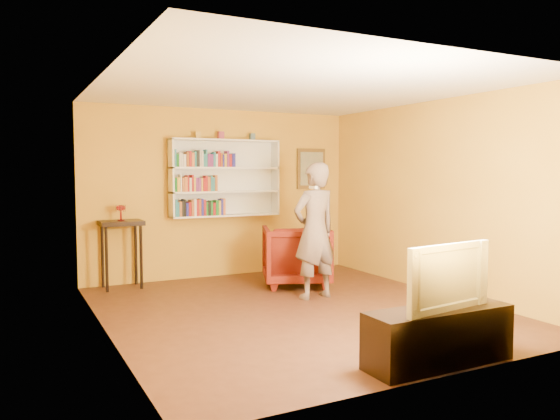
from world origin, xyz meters
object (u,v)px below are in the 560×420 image
object	(u,v)px
console_table	(121,232)
armchair	(296,255)
tv_cabinet	(439,336)
bookshelf	(224,178)
television	(440,276)
ruby_lustre	(121,209)
person	(315,231)

from	to	relation	value
console_table	armchair	xyz separation A→B (m)	(2.37, -0.97, -0.37)
console_table	armchair	world-z (taller)	console_table
armchair	tv_cabinet	bearing A→B (deg)	103.73
tv_cabinet	armchair	bearing A→B (deg)	82.03
bookshelf	television	size ratio (longest dim) A/B	1.77
bookshelf	armchair	size ratio (longest dim) A/B	1.83
armchair	television	distance (m)	3.58
ruby_lustre	person	xyz separation A→B (m)	(2.19, -1.82, -0.24)
bookshelf	console_table	world-z (taller)	bookshelf
ruby_lustre	television	xyz separation A→B (m)	(1.88, -4.50, -0.36)
console_table	tv_cabinet	distance (m)	4.91
console_table	person	xyz separation A→B (m)	(2.19, -1.82, 0.09)
armchair	tv_cabinet	world-z (taller)	armchair
tv_cabinet	television	xyz separation A→B (m)	(0.00, 0.00, 0.54)
person	television	bearing A→B (deg)	76.63
console_table	ruby_lustre	bearing A→B (deg)	-90.00
person	tv_cabinet	world-z (taller)	person
bookshelf	console_table	distance (m)	1.84
ruby_lustre	console_table	bearing A→B (deg)	90.00
armchair	tv_cabinet	xyz separation A→B (m)	(-0.49, -3.53, -0.20)
bookshelf	ruby_lustre	size ratio (longest dim) A/B	7.85
ruby_lustre	tv_cabinet	distance (m)	4.96
television	armchair	bearing A→B (deg)	74.18
console_table	ruby_lustre	distance (m)	0.34
ruby_lustre	armchair	world-z (taller)	ruby_lustre
console_table	person	distance (m)	2.85
tv_cabinet	television	distance (m)	0.54
person	tv_cabinet	distance (m)	2.77
bookshelf	tv_cabinet	xyz separation A→B (m)	(0.21, -4.66, -1.34)
bookshelf	television	bearing A→B (deg)	-87.38
console_table	bookshelf	bearing A→B (deg)	5.47
bookshelf	armchair	xyz separation A→B (m)	(0.71, -1.13, -1.15)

